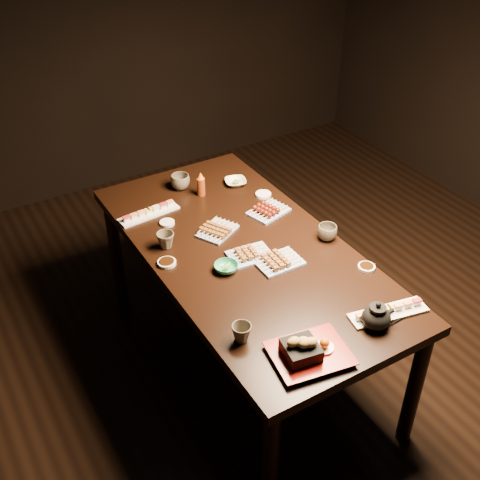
% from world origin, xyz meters
% --- Properties ---
extents(ground, '(5.00, 5.00, 0.00)m').
position_xyz_m(ground, '(0.00, 0.00, 0.00)').
color(ground, black).
rests_on(ground, ground).
extents(dining_table, '(0.93, 1.82, 0.75)m').
position_xyz_m(dining_table, '(-0.39, 0.27, 0.38)').
color(dining_table, black).
rests_on(dining_table, ground).
extents(sushi_platter_near, '(0.36, 0.16, 0.04)m').
position_xyz_m(sushi_platter_near, '(-0.11, -0.44, 0.77)').
color(sushi_platter_near, white).
rests_on(sushi_platter_near, dining_table).
extents(sushi_platter_far, '(0.34, 0.12, 0.04)m').
position_xyz_m(sushi_platter_far, '(-0.67, 0.78, 0.77)').
color(sushi_platter_far, white).
rests_on(sushi_platter_far, dining_table).
extents(yakitori_plate_center, '(0.22, 0.17, 0.05)m').
position_xyz_m(yakitori_plate_center, '(-0.40, 0.20, 0.78)').
color(yakitori_plate_center, '#828EB6').
rests_on(yakitori_plate_center, dining_table).
extents(yakitori_plate_right, '(0.21, 0.15, 0.05)m').
position_xyz_m(yakitori_plate_right, '(-0.31, 0.08, 0.78)').
color(yakitori_plate_right, '#828EB6').
rests_on(yakitori_plate_right, dining_table).
extents(yakitori_plate_left, '(0.24, 0.22, 0.05)m').
position_xyz_m(yakitori_plate_left, '(-0.43, 0.46, 0.77)').
color(yakitori_plate_left, '#828EB6').
rests_on(yakitori_plate_left, dining_table).
extents(tsukune_plate, '(0.23, 0.19, 0.05)m').
position_xyz_m(tsukune_plate, '(-0.12, 0.48, 0.78)').
color(tsukune_plate, '#828EB6').
rests_on(tsukune_plate, dining_table).
extents(edamame_bowl_green, '(0.15, 0.15, 0.03)m').
position_xyz_m(edamame_bowl_green, '(-0.55, 0.16, 0.77)').
color(edamame_bowl_green, '#2F9168').
rests_on(edamame_bowl_green, dining_table).
extents(edamame_bowl_cream, '(0.15, 0.15, 0.03)m').
position_xyz_m(edamame_bowl_cream, '(-0.11, 0.82, 0.76)').
color(edamame_bowl_cream, beige).
rests_on(edamame_bowl_cream, dining_table).
extents(tempura_tray, '(0.34, 0.29, 0.11)m').
position_xyz_m(tempura_tray, '(-0.54, -0.47, 0.81)').
color(tempura_tray, black).
rests_on(tempura_tray, dining_table).
extents(teacup_near_left, '(0.10, 0.10, 0.08)m').
position_xyz_m(teacup_near_left, '(-0.72, -0.26, 0.79)').
color(teacup_near_left, '#4C463A').
rests_on(teacup_near_left, dining_table).
extents(teacup_mid_right, '(0.11, 0.11, 0.08)m').
position_xyz_m(teacup_mid_right, '(0.00, 0.13, 0.79)').
color(teacup_mid_right, '#4C463A').
rests_on(teacup_mid_right, dining_table).
extents(teacup_far_left, '(0.11, 0.11, 0.08)m').
position_xyz_m(teacup_far_left, '(-0.71, 0.47, 0.79)').
color(teacup_far_left, '#4C463A').
rests_on(teacup_far_left, dining_table).
extents(teacup_far_right, '(0.11, 0.11, 0.08)m').
position_xyz_m(teacup_far_right, '(-0.40, 0.94, 0.79)').
color(teacup_far_right, '#4C463A').
rests_on(teacup_far_right, dining_table).
extents(teapot, '(0.17, 0.17, 0.12)m').
position_xyz_m(teapot, '(-0.21, -0.47, 0.81)').
color(teapot, black).
rests_on(teapot, dining_table).
extents(condiment_bottle, '(0.05, 0.05, 0.14)m').
position_xyz_m(condiment_bottle, '(-0.34, 0.82, 0.82)').
color(condiment_bottle, maroon).
rests_on(condiment_bottle, dining_table).
extents(sauce_dish_west, '(0.11, 0.11, 0.02)m').
position_xyz_m(sauce_dish_west, '(-0.77, 0.35, 0.76)').
color(sauce_dish_west, white).
rests_on(sauce_dish_west, dining_table).
extents(sauce_dish_east, '(0.09, 0.09, 0.02)m').
position_xyz_m(sauce_dish_east, '(-0.04, 0.64, 0.76)').
color(sauce_dish_east, white).
rests_on(sauce_dish_east, dining_table).
extents(sauce_dish_se, '(0.09, 0.09, 0.01)m').
position_xyz_m(sauce_dish_se, '(0.02, -0.15, 0.76)').
color(sauce_dish_se, white).
rests_on(sauce_dish_se, dining_table).
extents(sauce_dish_nw, '(0.10, 0.10, 0.01)m').
position_xyz_m(sauce_dish_nw, '(-0.62, 0.65, 0.76)').
color(sauce_dish_nw, white).
rests_on(sauce_dish_nw, dining_table).
extents(chopsticks_near, '(0.18, 0.14, 0.01)m').
position_xyz_m(chopsticks_near, '(-0.47, -0.52, 0.75)').
color(chopsticks_near, black).
rests_on(chopsticks_near, dining_table).
extents(chopsticks_se, '(0.25, 0.04, 0.01)m').
position_xyz_m(chopsticks_se, '(-0.10, -0.49, 0.75)').
color(chopsticks_se, black).
rests_on(chopsticks_se, dining_table).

